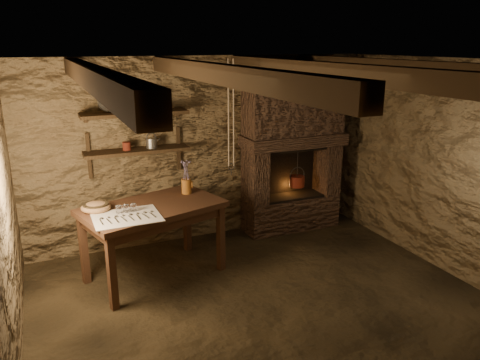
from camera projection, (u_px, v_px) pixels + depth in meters
name	position (u px, v px, depth m)	size (l,w,h in m)	color
floor	(267.00, 307.00, 4.70)	(4.50, 4.50, 0.00)	black
back_wall	(200.00, 150.00, 6.12)	(4.50, 0.04, 2.40)	brown
front_wall	(432.00, 296.00, 2.60)	(4.50, 0.04, 2.40)	brown
left_wall	(1.00, 231.00, 3.50)	(0.04, 4.00, 2.40)	brown
right_wall	(449.00, 169.00, 5.22)	(0.04, 4.00, 2.40)	brown
ceiling	(272.00, 61.00, 4.02)	(4.50, 4.00, 0.04)	black
beam_far_left	(92.00, 77.00, 3.47)	(0.14, 3.95, 0.16)	black
beam_mid_left	(217.00, 73.00, 3.85)	(0.14, 3.95, 0.16)	black
beam_mid_right	(321.00, 71.00, 4.23)	(0.14, 3.95, 0.16)	black
beam_far_right	(407.00, 68.00, 4.62)	(0.14, 3.95, 0.16)	black
shelf_lower	(137.00, 151.00, 5.63)	(1.25, 0.30, 0.04)	black
shelf_upper	(135.00, 114.00, 5.50)	(1.25, 0.30, 0.04)	black
hearth	(292.00, 144.00, 6.38)	(1.43, 0.51, 2.30)	#34231A
work_table	(154.00, 238.00, 5.21)	(1.66, 1.23, 0.85)	#341E12
linen_cloth	(127.00, 217.00, 4.74)	(0.66, 0.54, 0.01)	white
pewter_cutlery_row	(127.00, 217.00, 4.72)	(0.56, 0.21, 0.01)	gray
drinking_glasses	(126.00, 208.00, 4.85)	(0.21, 0.06, 0.09)	silver
stoneware_jug	(186.00, 179.00, 5.45)	(0.13, 0.13, 0.40)	#9E5A1E
wooden_bowl	(96.00, 207.00, 4.93)	(0.31, 0.31, 0.11)	olive
iron_stockpot	(148.00, 104.00, 5.53)	(0.21, 0.21, 0.16)	#312E2B
tin_pan	(107.00, 102.00, 5.44)	(0.23, 0.23, 0.03)	#989993
small_kettle	(151.00, 143.00, 5.67)	(0.17, 0.13, 0.19)	#989993
rusty_tin	(127.00, 146.00, 5.56)	(0.10, 0.10, 0.10)	#5A1B12
red_pot	(297.00, 180.00, 6.51)	(0.25, 0.25, 0.54)	maroon
hanging_ropes	(231.00, 114.00, 5.13)	(0.08, 0.08, 1.20)	tan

